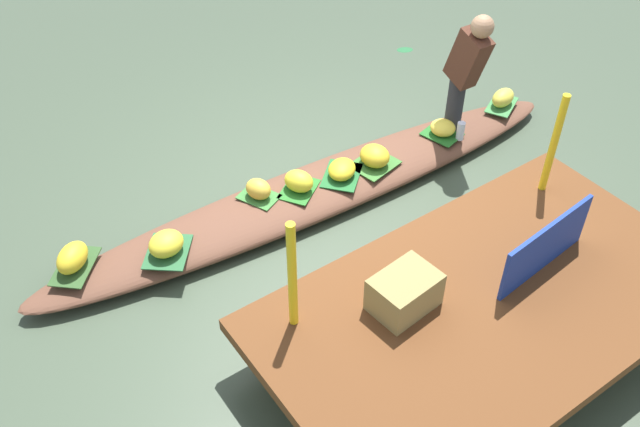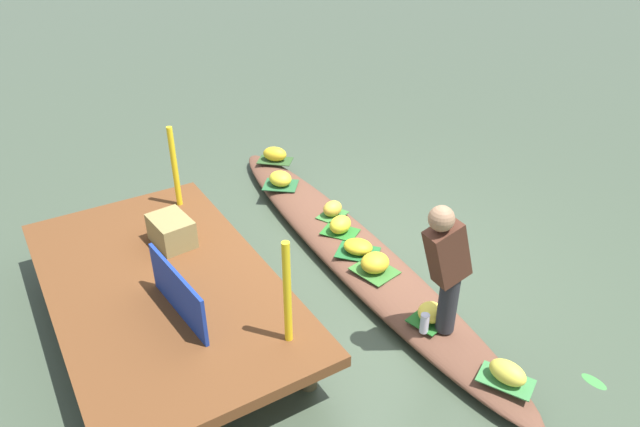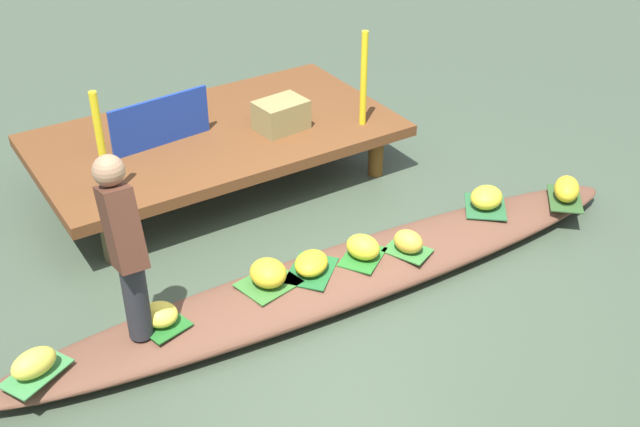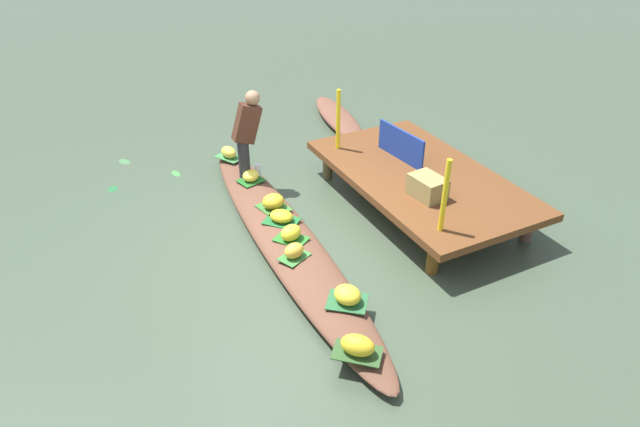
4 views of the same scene
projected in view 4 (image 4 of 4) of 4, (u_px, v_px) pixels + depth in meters
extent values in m
plane|color=#3E4C3A|center=(285.00, 245.00, 6.87)|extent=(40.00, 40.00, 0.00)
cube|color=brown|center=(420.00, 177.00, 7.42)|extent=(3.20, 1.80, 0.10)
cylinder|color=brown|center=(328.00, 166.00, 8.24)|extent=(0.14, 0.14, 0.40)
cylinder|color=brown|center=(433.00, 258.00, 6.30)|extent=(0.14, 0.14, 0.40)
cylinder|color=#59242F|center=(408.00, 147.00, 8.79)|extent=(0.14, 0.14, 0.40)
cylinder|color=brown|center=(528.00, 226.00, 6.86)|extent=(0.14, 0.14, 0.40)
ellipsoid|color=brown|center=(284.00, 238.00, 6.81)|extent=(5.31, 0.96, 0.21)
ellipsoid|color=brown|center=(338.00, 118.00, 10.07)|extent=(2.24, 0.90, 0.20)
cube|color=#377433|center=(294.00, 257.00, 6.30)|extent=(0.35, 0.40, 0.01)
ellipsoid|color=gold|center=(294.00, 251.00, 6.25)|extent=(0.24, 0.28, 0.17)
cube|color=#2E5026|center=(357.00, 353.00, 5.05)|extent=(0.49, 0.51, 0.01)
ellipsoid|color=yellow|center=(358.00, 345.00, 5.00)|extent=(0.37, 0.37, 0.19)
cube|color=#266D26|center=(291.00, 239.00, 6.60)|extent=(0.46, 0.43, 0.01)
ellipsoid|color=yellow|center=(291.00, 233.00, 6.55)|extent=(0.29, 0.32, 0.18)
cube|color=#206322|center=(251.00, 180.00, 7.83)|extent=(0.36, 0.40, 0.01)
ellipsoid|color=yellow|center=(251.00, 176.00, 7.79)|extent=(0.32, 0.32, 0.15)
cube|color=#376F2C|center=(274.00, 208.00, 7.21)|extent=(0.46, 0.41, 0.01)
ellipsoid|color=gold|center=(273.00, 201.00, 7.16)|extent=(0.27, 0.30, 0.19)
cube|color=#3B8042|center=(229.00, 157.00, 8.45)|extent=(0.47, 0.40, 0.01)
ellipsoid|color=yellow|center=(229.00, 152.00, 8.40)|extent=(0.33, 0.25, 0.17)
cube|color=#275D34|center=(347.00, 301.00, 5.65)|extent=(0.51, 0.52, 0.01)
ellipsoid|color=yellow|center=(347.00, 295.00, 5.60)|extent=(0.36, 0.33, 0.18)
cube|color=#1F612B|center=(282.00, 221.00, 6.93)|extent=(0.52, 0.50, 0.01)
ellipsoid|color=gold|center=(281.00, 216.00, 6.90)|extent=(0.38, 0.37, 0.14)
cylinder|color=#28282D|center=(244.00, 159.00, 7.79)|extent=(0.16, 0.16, 0.55)
cube|color=#4B281C|center=(247.00, 123.00, 7.54)|extent=(0.20, 0.43, 0.58)
sphere|color=#9E7556|center=(253.00, 98.00, 7.39)|extent=(0.20, 0.20, 0.20)
cylinder|color=silver|center=(258.00, 170.00, 7.90)|extent=(0.08, 0.08, 0.18)
cube|color=navy|center=(401.00, 145.00, 7.65)|extent=(0.92, 0.12, 0.43)
cylinder|color=yellow|center=(338.00, 120.00, 7.83)|extent=(0.06, 0.06, 0.88)
cylinder|color=yellow|center=(445.00, 196.00, 6.02)|extent=(0.06, 0.06, 0.88)
cube|color=olive|center=(427.00, 187.00, 6.81)|extent=(0.47, 0.36, 0.27)
ellipsoid|color=#3E6F42|center=(125.00, 161.00, 8.79)|extent=(0.28, 0.22, 0.01)
ellipsoid|color=#3D8D3D|center=(176.00, 173.00, 8.45)|extent=(0.22, 0.13, 0.01)
ellipsoid|color=#226134|center=(113.00, 189.00, 8.05)|extent=(0.23, 0.20, 0.01)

